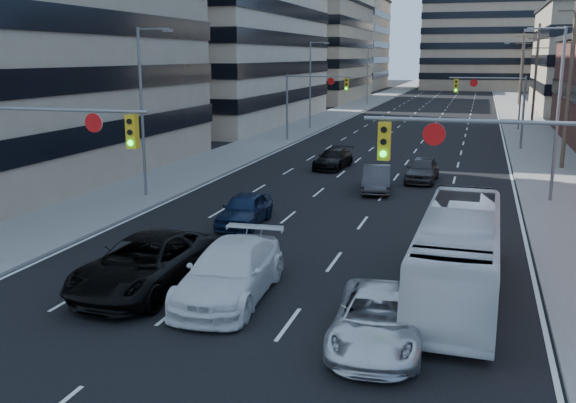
# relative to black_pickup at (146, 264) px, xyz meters

# --- Properties ---
(road_surface) EXTENTS (18.00, 300.00, 0.02)m
(road_surface) POSITION_rel_black_pickup_xyz_m (3.53, 122.56, -0.87)
(road_surface) COLOR black
(road_surface) RESTS_ON ground
(sidewalk_left) EXTENTS (5.00, 300.00, 0.15)m
(sidewalk_left) POSITION_rel_black_pickup_xyz_m (-7.97, 122.56, -0.81)
(sidewalk_left) COLOR slate
(sidewalk_left) RESTS_ON ground
(sidewalk_right) EXTENTS (5.00, 300.00, 0.15)m
(sidewalk_right) POSITION_rel_black_pickup_xyz_m (15.03, 122.56, -0.81)
(sidewalk_right) COLOR slate
(sidewalk_right) RESTS_ON ground
(office_left_far) EXTENTS (20.00, 30.00, 16.00)m
(office_left_far) POSITION_rel_black_pickup_xyz_m (-20.47, 92.56, 7.12)
(office_left_far) COLOR gray
(office_left_far) RESTS_ON ground
(bg_block_left) EXTENTS (24.00, 24.00, 20.00)m
(bg_block_left) POSITION_rel_black_pickup_xyz_m (-24.47, 132.56, 9.12)
(bg_block_left) COLOR #ADA089
(bg_block_left) RESTS_ON ground
(signal_near_left) EXTENTS (6.59, 0.33, 6.00)m
(signal_near_left) POSITION_rel_black_pickup_xyz_m (-3.92, 0.55, 3.44)
(signal_near_left) COLOR slate
(signal_near_left) RESTS_ON ground
(signal_near_right) EXTENTS (6.59, 0.33, 6.00)m
(signal_near_right) POSITION_rel_black_pickup_xyz_m (10.98, 0.55, 3.44)
(signal_near_right) COLOR slate
(signal_near_right) RESTS_ON ground
(signal_far_left) EXTENTS (6.09, 0.33, 6.00)m
(signal_far_left) POSITION_rel_black_pickup_xyz_m (-4.15, 37.55, 3.42)
(signal_far_left) COLOR slate
(signal_far_left) RESTS_ON ground
(signal_far_right) EXTENTS (6.09, 0.33, 6.00)m
(signal_far_right) POSITION_rel_black_pickup_xyz_m (11.21, 37.55, 3.42)
(signal_far_right) COLOR slate
(signal_far_right) RESTS_ON ground
(utility_pole_block) EXTENTS (2.20, 0.28, 11.00)m
(utility_pole_block) POSITION_rel_black_pickup_xyz_m (15.73, 28.56, 4.89)
(utility_pole_block) COLOR #4C3D2D
(utility_pole_block) RESTS_ON ground
(utility_pole_midblock) EXTENTS (2.20, 0.28, 11.00)m
(utility_pole_midblock) POSITION_rel_black_pickup_xyz_m (15.73, 58.56, 4.89)
(utility_pole_midblock) COLOR #4C3D2D
(utility_pole_midblock) RESTS_ON ground
(utility_pole_distant) EXTENTS (2.20, 0.28, 11.00)m
(utility_pole_distant) POSITION_rel_black_pickup_xyz_m (15.73, 88.56, 4.89)
(utility_pole_distant) COLOR #4C3D2D
(utility_pole_distant) RESTS_ON ground
(streetlight_left_near) EXTENTS (2.03, 0.22, 9.00)m
(streetlight_left_near) POSITION_rel_black_pickup_xyz_m (-6.81, 12.56, 4.17)
(streetlight_left_near) COLOR slate
(streetlight_left_near) RESTS_ON ground
(streetlight_left_mid) EXTENTS (2.03, 0.22, 9.00)m
(streetlight_left_mid) POSITION_rel_black_pickup_xyz_m (-6.81, 47.56, 4.17)
(streetlight_left_mid) COLOR slate
(streetlight_left_mid) RESTS_ON ground
(streetlight_left_far) EXTENTS (2.03, 0.22, 9.00)m
(streetlight_left_far) POSITION_rel_black_pickup_xyz_m (-6.81, 82.56, 4.17)
(streetlight_left_far) COLOR slate
(streetlight_left_far) RESTS_ON ground
(streetlight_right_near) EXTENTS (2.03, 0.22, 9.00)m
(streetlight_right_near) POSITION_rel_black_pickup_xyz_m (13.87, 17.56, 4.17)
(streetlight_right_near) COLOR slate
(streetlight_right_near) RESTS_ON ground
(streetlight_right_far) EXTENTS (2.03, 0.22, 9.00)m
(streetlight_right_far) POSITION_rel_black_pickup_xyz_m (13.87, 52.56, 4.17)
(streetlight_right_far) COLOR slate
(streetlight_right_far) RESTS_ON ground
(black_pickup) EXTENTS (3.21, 6.47, 1.76)m
(black_pickup) POSITION_rel_black_pickup_xyz_m (0.00, 0.00, 0.00)
(black_pickup) COLOR black
(black_pickup) RESTS_ON ground
(white_van) EXTENTS (2.76, 6.11, 1.74)m
(white_van) POSITION_rel_black_pickup_xyz_m (2.95, 0.07, -0.01)
(white_van) COLOR silver
(white_van) RESTS_ON ground
(silver_suv) EXTENTS (2.67, 5.23, 1.42)m
(silver_suv) POSITION_rel_black_pickup_xyz_m (7.98, -1.96, -0.17)
(silver_suv) COLOR silver
(silver_suv) RESTS_ON ground
(transit_bus) EXTENTS (2.60, 10.26, 2.84)m
(transit_bus) POSITION_rel_black_pickup_xyz_m (9.86, 2.35, 0.54)
(transit_bus) COLOR white
(transit_bus) RESTS_ON ground
(sedan_blue) EXTENTS (1.88, 4.39, 1.48)m
(sedan_blue) POSITION_rel_black_pickup_xyz_m (0.22, 8.67, -0.14)
(sedan_blue) COLOR #0D1A37
(sedan_blue) RESTS_ON ground
(sedan_grey_center) EXTENTS (2.12, 4.56, 1.45)m
(sedan_grey_center) POSITION_rel_black_pickup_xyz_m (4.79, 17.85, -0.16)
(sedan_grey_center) COLOR #333336
(sedan_grey_center) RESTS_ON ground
(sedan_black_far) EXTENTS (2.26, 4.71, 1.32)m
(sedan_black_far) POSITION_rel_black_pickup_xyz_m (0.74, 24.62, -0.22)
(sedan_black_far) COLOR black
(sedan_black_far) RESTS_ON ground
(sedan_grey_right) EXTENTS (1.94, 4.47, 1.50)m
(sedan_grey_right) POSITION_rel_black_pickup_xyz_m (7.02, 21.56, -0.13)
(sedan_grey_right) COLOR #2E2F31
(sedan_grey_right) RESTS_ON ground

